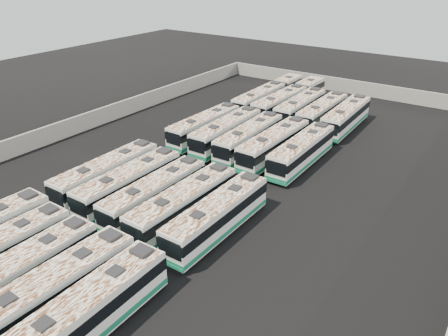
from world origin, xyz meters
TOP-DOWN VIEW (x-y plane):
  - ground at (0.00, 0.00)m, footprint 140.00×140.00m
  - perimeter_wall at (0.00, 0.00)m, footprint 45.20×73.20m
  - bus_front_center at (-1.50, -21.09)m, footprint 2.62×11.39m
  - bus_front_right at (1.71, -20.93)m, footprint 2.72×11.78m
  - bus_front_far_right at (4.82, -20.86)m, footprint 2.67×11.60m
  - bus_midfront_far_left at (-7.88, -7.97)m, footprint 2.57×11.60m
  - bus_midfront_left at (-4.82, -8.05)m, footprint 2.43×11.47m
  - bus_midfront_center at (-1.58, -8.18)m, footprint 2.41×11.30m
  - bus_midfront_right at (1.64, -8.15)m, footprint 2.65×11.69m
  - bus_midfront_far_right at (4.93, -7.97)m, footprint 2.43×11.47m
  - bus_midback_far_left at (-7.94, 7.38)m, footprint 2.61×11.47m
  - bus_midback_left at (-4.71, 7.31)m, footprint 2.74×11.78m
  - bus_midback_center at (-1.60, 7.29)m, footprint 2.70×11.57m
  - bus_midback_right at (1.63, 7.20)m, footprint 2.71×11.74m
  - bus_midback_far_right at (4.88, 7.36)m, footprint 2.51×11.50m
  - bus_back_far_left at (-8.04, 23.30)m, footprint 2.60×17.49m
  - bus_back_left at (-4.64, 23.36)m, footprint 2.84×17.84m
  - bus_back_center at (-1.60, 20.32)m, footprint 2.67×11.55m
  - bus_back_right at (1.60, 20.26)m, footprint 2.44×11.39m
  - bus_back_far_right at (4.83, 20.19)m, footprint 2.78×11.78m

SIDE VIEW (x-z plane):
  - ground at x=0.00m, z-range 0.00..0.00m
  - perimeter_wall at x=0.00m, z-range 0.00..2.20m
  - bus_back_far_left at x=-8.04m, z-range 0.03..3.20m
  - bus_midfront_center at x=-1.58m, z-range 0.04..3.22m
  - bus_front_center at x=-1.50m, z-range 0.04..3.23m
  - bus_back_right at x=1.60m, z-range 0.04..3.24m
  - bus_midback_far_left at x=-7.94m, z-range 0.04..3.26m
  - bus_back_left at x=-4.64m, z-range 0.03..3.26m
  - bus_midfront_left at x=-4.82m, z-range 0.04..3.27m
  - bus_midfront_far_right at x=4.93m, z-range 0.04..3.27m
  - bus_midback_far_right at x=4.88m, z-range 0.04..3.27m
  - bus_back_center at x=-1.60m, z-range 0.04..3.28m
  - bus_midback_center at x=-1.60m, z-range 0.04..3.28m
  - bus_front_far_right at x=4.82m, z-range 0.04..3.29m
  - bus_midfront_far_left at x=-7.88m, z-range 0.04..3.30m
  - bus_midfront_right at x=1.64m, z-range 0.04..3.32m
  - bus_midback_right at x=1.63m, z-range 0.04..3.33m
  - bus_back_far_right at x=4.83m, z-range 0.04..3.34m
  - bus_midback_left at x=-4.71m, z-range 0.04..3.34m
  - bus_front_right at x=1.71m, z-range 0.04..3.34m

